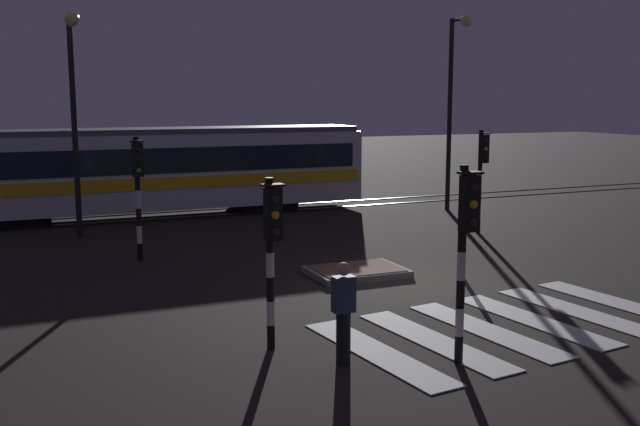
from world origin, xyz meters
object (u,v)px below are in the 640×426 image
street_lamp_trackside_right (454,90)px  bollard_island_edge (460,252)px  pedestrian_waiting_at_kerb (343,312)px  traffic_light_corner_far_left (138,180)px  street_lamp_trackside_left (74,97)px  traffic_light_kerb_mid_left (465,235)px  tram (146,169)px  traffic_light_corner_near_left (272,238)px  traffic_light_corner_far_right (482,166)px

street_lamp_trackside_right → bollard_island_edge: 11.23m
pedestrian_waiting_at_kerb → street_lamp_trackside_right: bearing=50.8°
traffic_light_corner_far_left → street_lamp_trackside_left: 4.73m
street_lamp_trackside_left → bollard_island_edge: size_ratio=6.15×
traffic_light_kerb_mid_left → pedestrian_waiting_at_kerb: bearing=154.6°
street_lamp_trackside_right → street_lamp_trackside_left: size_ratio=1.08×
bollard_island_edge → tram: bearing=114.5°
traffic_light_corner_near_left → traffic_light_corner_far_right: (9.93, 7.83, 0.22)m
traffic_light_corner_near_left → street_lamp_trackside_right: bearing=46.3°
tram → street_lamp_trackside_right: bearing=-16.3°
traffic_light_corner_far_left → street_lamp_trackside_left: street_lamp_trackside_left is taller
traffic_light_corner_far_left → pedestrian_waiting_at_kerb: bearing=-79.3°
street_lamp_trackside_right → pedestrian_waiting_at_kerb: (-10.92, -13.39, -3.77)m
street_lamp_trackside_right → traffic_light_corner_far_left: bearing=-161.3°
traffic_light_kerb_mid_left → traffic_light_corner_far_right: bearing=53.1°
traffic_light_corner_far_left → street_lamp_trackside_right: 13.58m
traffic_light_corner_far_left → traffic_light_corner_near_left: bearing=-83.8°
bollard_island_edge → traffic_light_kerb_mid_left: bearing=-123.8°
traffic_light_corner_far_left → bollard_island_edge: size_ratio=3.01×
street_lamp_trackside_left → tram: bearing=52.1°
traffic_light_corner_far_right → pedestrian_waiting_at_kerb: (-9.07, -8.90, -1.33)m
traffic_light_corner_far_left → bollard_island_edge: traffic_light_corner_far_left is taller
street_lamp_trackside_right → tram: 11.91m
traffic_light_kerb_mid_left → street_lamp_trackside_left: street_lamp_trackside_left is taller
traffic_light_corner_far_left → street_lamp_trackside_right: street_lamp_trackside_right is taller
pedestrian_waiting_at_kerb → bollard_island_edge: (5.36, 4.53, -0.32)m
street_lamp_trackside_left → pedestrian_waiting_at_kerb: (2.87, -13.15, -3.48)m
street_lamp_trackside_left → traffic_light_corner_far_left: bearing=-74.1°
street_lamp_trackside_left → pedestrian_waiting_at_kerb: bearing=-77.7°
traffic_light_corner_far_left → street_lamp_trackside_right: (12.65, 4.29, 2.44)m
tram → street_lamp_trackside_left: bearing=-127.9°
street_lamp_trackside_left → traffic_light_corner_far_right: bearing=-19.6°
street_lamp_trackside_right → street_lamp_trackside_left: 13.80m
traffic_light_corner_far_left → bollard_island_edge: 8.59m
traffic_light_corner_near_left → bollard_island_edge: size_ratio=2.72×
traffic_light_corner_near_left → tram: bearing=87.4°
traffic_light_corner_near_left → street_lamp_trackside_right: size_ratio=0.41×
traffic_light_corner_near_left → street_lamp_trackside_right: 17.25m
traffic_light_corner_far_left → street_lamp_trackside_left: (-1.15, 4.04, 2.16)m
traffic_light_corner_far_right → tram: tram is taller
tram → bollard_island_edge: size_ratio=14.93×
traffic_light_corner_near_left → street_lamp_trackside_right: street_lamp_trackside_right is taller
tram → pedestrian_waiting_at_kerb: tram is taller
street_lamp_trackside_left → pedestrian_waiting_at_kerb: street_lamp_trackside_left is taller
traffic_light_corner_near_left → traffic_light_corner_far_right: size_ratio=0.90×
traffic_light_corner_far_right → bollard_island_edge: bearing=-130.4°
tram → pedestrian_waiting_at_kerb: size_ratio=9.69×
traffic_light_corner_near_left → street_lamp_trackside_right: (11.78, 12.33, 2.66)m
traffic_light_kerb_mid_left → street_lamp_trackside_right: 17.10m
traffic_light_corner_near_left → traffic_light_corner_far_right: traffic_light_corner_far_right is taller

